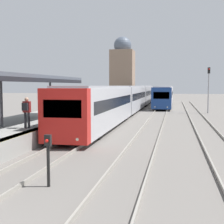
% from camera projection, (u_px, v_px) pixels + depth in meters
% --- Properties ---
extents(platform_canopy, '(4.00, 17.54, 2.92)m').
position_uv_depth(platform_canopy, '(1.00, 76.00, 17.26)').
color(platform_canopy, '#4C515B').
rests_on(platform_canopy, station_platform).
extents(person_on_platform, '(0.40, 0.40, 1.66)m').
position_uv_depth(person_on_platform, '(27.00, 110.00, 16.74)').
color(person_on_platform, '#2D2D33').
rests_on(person_on_platform, station_platform).
extents(train_near, '(2.58, 46.46, 3.20)m').
position_uv_depth(train_near, '(129.00, 97.00, 38.11)').
color(train_near, red).
rests_on(train_near, ground_plane).
extents(train_far, '(2.53, 29.69, 3.09)m').
position_uv_depth(train_far, '(165.00, 94.00, 52.97)').
color(train_far, navy).
rests_on(train_far, ground_plane).
extents(signal_post_near, '(0.20, 0.21, 1.67)m').
position_uv_depth(signal_post_near, '(48.00, 154.00, 9.84)').
color(signal_post_near, black).
rests_on(signal_post_near, ground_plane).
extents(signal_mast_far, '(0.28, 0.29, 5.30)m').
position_uv_depth(signal_mast_far, '(209.00, 85.00, 35.94)').
color(signal_mast_far, gray).
rests_on(signal_mast_far, ground_plane).
extents(distant_domed_building, '(4.11, 4.11, 11.99)m').
position_uv_depth(distant_domed_building, '(122.00, 72.00, 56.57)').
color(distant_domed_building, '#89705B').
rests_on(distant_domed_building, ground_plane).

